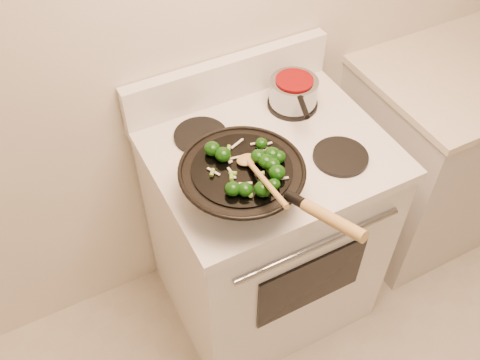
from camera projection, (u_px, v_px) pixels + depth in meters
stove at (264, 229)px, 2.10m from camera, size 0.78×0.67×1.08m
counter_unit at (435, 153)px, 2.40m from camera, size 0.74×0.62×0.91m
wok at (243, 181)px, 1.56m from camera, size 0.37×0.61×0.23m
stirfry at (255, 166)px, 1.51m from camera, size 0.23×0.25×0.04m
wooden_spoon at (257, 172)px, 1.47m from camera, size 0.07×0.28×0.09m
saucepan at (294, 92)px, 1.86m from camera, size 0.17×0.27×0.10m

